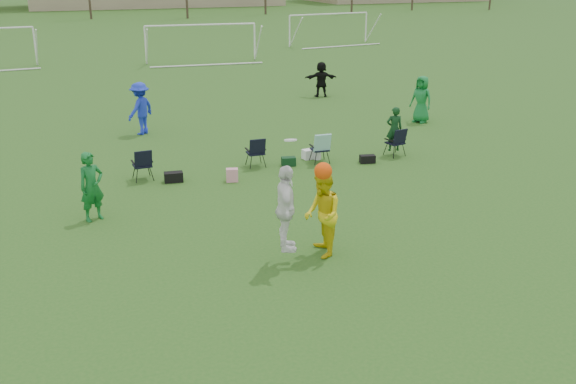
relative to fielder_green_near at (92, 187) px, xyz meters
name	(u,v)px	position (x,y,z in m)	size (l,w,h in m)	color
ground	(375,274)	(5.25, -5.24, -0.89)	(260.00, 260.00, 0.00)	#26581B
fielder_green_near	(92,187)	(0.00, 0.00, 0.00)	(0.65, 0.43, 1.79)	#126929
fielder_blue	(140,108)	(2.48, 8.46, 0.10)	(1.29, 0.74, 1.99)	#1C32D3
fielder_green_far	(421,99)	(13.53, 6.38, 0.06)	(0.93, 0.61, 1.91)	#157833
fielder_black	(321,79)	(11.88, 12.84, -0.04)	(1.59, 0.51, 1.71)	black
center_contest	(308,211)	(4.20, -4.05, 0.23)	(1.75, 1.32, 2.80)	white
sideline_setup	(300,149)	(6.69, 2.64, -0.38)	(9.09, 1.72, 1.67)	#0F3A18
goal_mid	(201,32)	(9.25, 26.76, 1.03)	(7.40, 0.63, 2.46)	white
goal_right	(329,20)	(21.25, 32.76, 1.03)	(7.35, 1.14, 2.46)	white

